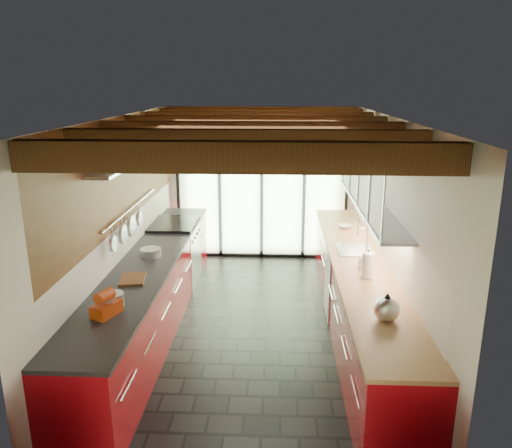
{
  "coord_description": "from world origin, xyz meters",
  "views": [
    {
      "loc": [
        0.29,
        -5.67,
        2.97
      ],
      "look_at": [
        0.01,
        0.4,
        1.25
      ],
      "focal_mm": 35.0,
      "sensor_mm": 36.0,
      "label": 1
    }
  ],
  "objects_px": {
    "kettle": "(387,308)",
    "soap_bottle": "(363,260)",
    "bowl": "(345,226)",
    "stand_mixer": "(106,305)",
    "paper_towel": "(368,266)"
  },
  "relations": [
    {
      "from": "kettle",
      "to": "soap_bottle",
      "type": "xyz_separation_m",
      "value": [
        0.0,
        1.29,
        -0.02
      ]
    },
    {
      "from": "stand_mixer",
      "to": "soap_bottle",
      "type": "xyz_separation_m",
      "value": [
        2.54,
        1.3,
        0.0
      ]
    },
    {
      "from": "soap_bottle",
      "to": "bowl",
      "type": "xyz_separation_m",
      "value": [
        0.0,
        1.67,
        -0.08
      ]
    },
    {
      "from": "kettle",
      "to": "soap_bottle",
      "type": "bearing_deg",
      "value": 90.0
    },
    {
      "from": "soap_bottle",
      "to": "bowl",
      "type": "height_order",
      "value": "soap_bottle"
    },
    {
      "from": "kettle",
      "to": "soap_bottle",
      "type": "height_order",
      "value": "kettle"
    },
    {
      "from": "paper_towel",
      "to": "soap_bottle",
      "type": "distance_m",
      "value": 0.28
    },
    {
      "from": "paper_towel",
      "to": "bowl",
      "type": "relative_size",
      "value": 1.79
    },
    {
      "from": "stand_mixer",
      "to": "paper_towel",
      "type": "distance_m",
      "value": 2.74
    },
    {
      "from": "bowl",
      "to": "paper_towel",
      "type": "bearing_deg",
      "value": -90.0
    },
    {
      "from": "stand_mixer",
      "to": "kettle",
      "type": "relative_size",
      "value": 1.04
    },
    {
      "from": "stand_mixer",
      "to": "kettle",
      "type": "bearing_deg",
      "value": 0.26
    },
    {
      "from": "paper_towel",
      "to": "kettle",
      "type": "bearing_deg",
      "value": -90.0
    },
    {
      "from": "soap_bottle",
      "to": "bowl",
      "type": "bearing_deg",
      "value": 90.0
    },
    {
      "from": "soap_bottle",
      "to": "kettle",
      "type": "bearing_deg",
      "value": -90.0
    }
  ]
}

